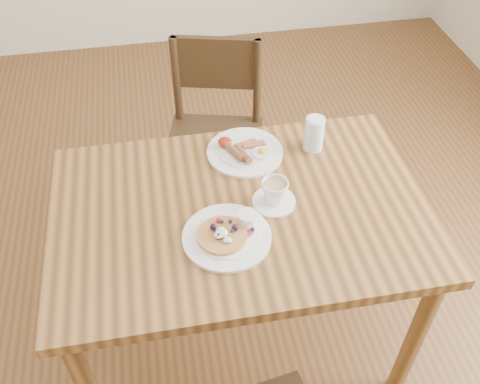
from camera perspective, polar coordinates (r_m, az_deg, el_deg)
The scene contains 7 objects.
ground at distance 2.30m, azimuth 0.00°, elevation -14.72°, with size 5.00×5.00×0.00m, color #533417.
dining_table at distance 1.78m, azimuth 0.00°, elevation -3.89°, with size 1.20×0.80×0.75m.
chair_far at distance 2.42m, azimuth -2.65°, elevation 6.48°, with size 0.51×0.51×0.88m.
pancake_plate at distance 1.61m, azimuth -1.30°, elevation -4.53°, with size 0.27×0.27×0.06m.
breakfast_plate at distance 1.89m, azimuth 0.41°, elevation 4.38°, with size 0.27×0.27×0.04m.
teacup_saucer at distance 1.69m, azimuth 3.68°, elevation -0.16°, with size 0.14×0.14×0.09m.
water_glass at distance 1.90m, azimuth 7.90°, elevation 6.17°, with size 0.07×0.07×0.13m, color silver.
Camera 1 is at (-0.21, -1.16, 1.98)m, focal length 40.00 mm.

